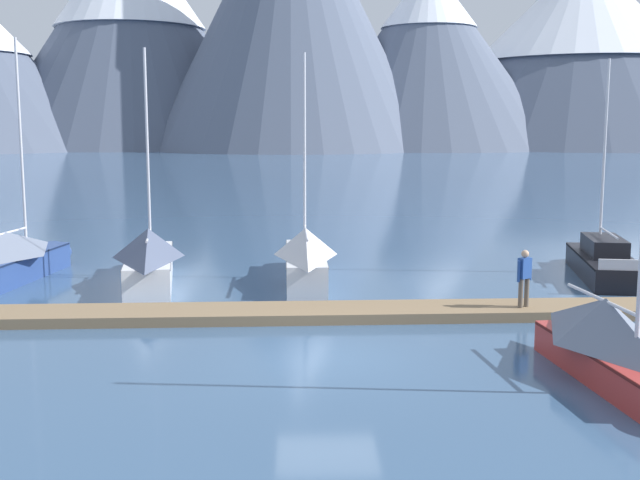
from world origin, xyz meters
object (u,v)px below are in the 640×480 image
sailboat_mid_dock_port (305,255)px  sailboat_far_berth (602,260)px  sailboat_mid_dock_starboard (614,344)px  person_on_dock (524,275)px  sailboat_second_berth (150,256)px  sailboat_nearest_berth (15,255)px

sailboat_mid_dock_port → sailboat_far_berth: size_ratio=1.02×
sailboat_mid_dock_port → sailboat_far_berth: 11.09m
sailboat_mid_dock_starboard → person_on_dock: sailboat_mid_dock_starboard is taller
sailboat_mid_dock_port → sailboat_mid_dock_starboard: bearing=-59.6°
sailboat_far_berth → person_on_dock: 7.85m
sailboat_second_berth → sailboat_far_berth: 16.58m
sailboat_second_berth → person_on_dock: (11.80, -5.23, 0.28)m
sailboat_far_berth → person_on_dock: (-4.74, -6.23, 0.68)m
sailboat_second_berth → sailboat_mid_dock_starboard: bearing=-42.4°
sailboat_nearest_berth → sailboat_second_berth: (5.08, -1.05, 0.11)m
sailboat_second_berth → person_on_dock: size_ratio=4.89×
sailboat_second_berth → sailboat_far_berth: sailboat_second_berth is taller
sailboat_nearest_berth → sailboat_mid_dock_starboard: (17.20, -12.11, -0.02)m
sailboat_mid_dock_port → person_on_dock: size_ratio=4.79×
sailboat_nearest_berth → sailboat_mid_dock_port: bearing=-4.5°
sailboat_far_berth → sailboat_mid_dock_starboard: bearing=-110.2°
sailboat_mid_dock_port → sailboat_mid_dock_starboard: 13.08m
sailboat_second_berth → sailboat_mid_dock_starboard: (12.11, -11.06, -0.14)m
sailboat_mid_dock_port → sailboat_second_berth: bearing=-177.7°
sailboat_mid_dock_port → person_on_dock: (6.31, -5.45, 0.29)m
sailboat_nearest_berth → sailboat_second_berth: size_ratio=1.05×
sailboat_nearest_berth → sailboat_far_berth: sailboat_nearest_berth is taller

